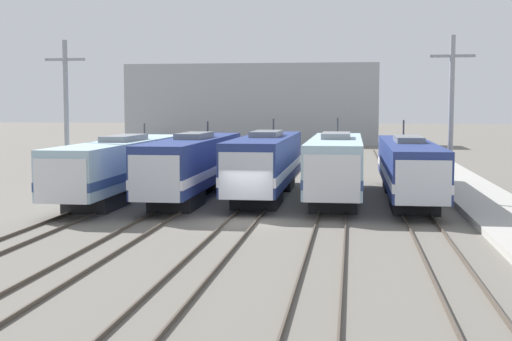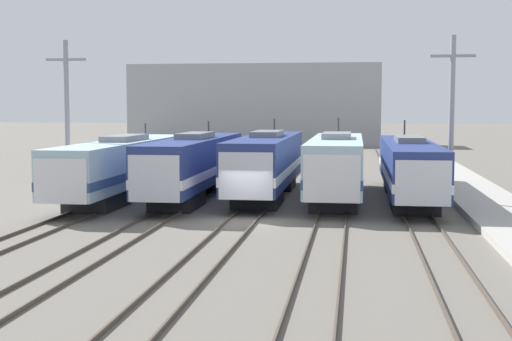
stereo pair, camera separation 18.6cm
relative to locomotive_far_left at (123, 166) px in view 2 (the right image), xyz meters
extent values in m
plane|color=#666059|center=(8.81, -8.13, -2.04)|extent=(400.00, 400.00, 0.00)
cube|color=#4C4238|center=(-0.72, -8.13, -1.96)|extent=(0.07, 120.00, 0.15)
cube|color=#4C4238|center=(0.72, -8.13, -1.96)|extent=(0.07, 120.00, 0.15)
cube|color=#4C4238|center=(3.69, -8.13, -1.96)|extent=(0.07, 120.00, 0.15)
cube|color=#4C4238|center=(5.12, -8.13, -1.96)|extent=(0.07, 120.00, 0.15)
cube|color=#4C4238|center=(8.09, -8.13, -1.96)|extent=(0.07, 120.00, 0.15)
cube|color=#4C4238|center=(9.52, -8.13, -1.96)|extent=(0.07, 120.00, 0.15)
cube|color=#4C4238|center=(12.49, -8.13, -1.96)|extent=(0.07, 120.00, 0.15)
cube|color=#4C4238|center=(13.93, -8.13, -1.96)|extent=(0.07, 120.00, 0.15)
cube|color=#4C4238|center=(16.90, -8.13, -1.96)|extent=(0.07, 120.00, 0.15)
cube|color=#4C4238|center=(18.33, -8.13, -1.96)|extent=(0.07, 120.00, 0.15)
cube|color=#232326|center=(0.00, -4.42, -1.56)|extent=(2.52, 4.39, 0.95)
cube|color=#232326|center=(0.00, 5.56, -1.56)|extent=(2.52, 4.39, 0.95)
cube|color=#9EBCCC|center=(0.00, 0.57, 0.23)|extent=(2.96, 19.96, 2.64)
cube|color=navy|center=(0.00, 0.57, -0.30)|extent=(3.00, 20.00, 0.47)
cube|color=silver|center=(0.00, -8.37, 0.03)|extent=(2.73, 2.29, 2.24)
cube|color=black|center=(0.00, -9.43, 0.53)|extent=(2.32, 0.08, 0.63)
cube|color=gray|center=(0.00, 0.57, 1.72)|extent=(1.63, 4.99, 0.35)
cylinder|color=#38383D|center=(0.00, 4.96, 2.04)|extent=(0.12, 0.12, 0.98)
cube|color=black|center=(4.40, -3.58, -1.56)|extent=(2.44, 4.07, 0.95)
cube|color=black|center=(4.40, 5.67, -1.56)|extent=(2.44, 4.07, 0.95)
cube|color=navy|center=(4.40, 1.04, 0.31)|extent=(2.87, 18.51, 2.80)
cube|color=silver|center=(4.40, 1.04, -0.25)|extent=(2.91, 18.55, 0.50)
cube|color=silver|center=(4.40, -7.08, 0.10)|extent=(2.64, 2.46, 2.38)
cube|color=black|center=(4.40, -8.23, 0.62)|extent=(2.24, 0.08, 0.67)
cube|color=slate|center=(4.40, 1.04, 1.88)|extent=(1.58, 4.63, 0.35)
cylinder|color=#38383D|center=(4.40, 5.12, 2.20)|extent=(0.12, 0.12, 0.98)
cube|color=black|center=(8.81, -2.22, -1.56)|extent=(2.60, 3.90, 0.95)
cube|color=black|center=(8.81, 6.64, -1.56)|extent=(2.60, 3.90, 0.95)
cube|color=navy|center=(8.81, 2.21, 0.36)|extent=(3.06, 17.72, 2.89)
cube|color=silver|center=(8.81, 2.21, -0.22)|extent=(3.10, 17.76, 0.52)
cube|color=silver|center=(8.81, -5.80, 0.14)|extent=(2.82, 1.89, 2.46)
cube|color=black|center=(8.81, -6.67, 0.68)|extent=(2.40, 0.08, 0.69)
cube|color=slate|center=(8.81, 2.21, 1.98)|extent=(1.69, 4.43, 0.35)
cylinder|color=#38383D|center=(8.81, 6.11, 2.33)|extent=(0.12, 0.12, 1.05)
cube|color=#232326|center=(13.21, -2.88, -1.56)|extent=(2.63, 3.74, 0.95)
cube|color=#232326|center=(13.21, 5.62, -1.56)|extent=(2.63, 3.74, 0.95)
cube|color=#9EBCCC|center=(13.21, 1.37, 0.33)|extent=(3.09, 17.00, 2.83)
cube|color=navy|center=(13.21, 1.37, -0.24)|extent=(3.13, 17.04, 0.51)
cube|color=silver|center=(13.21, -6.33, 0.12)|extent=(2.84, 1.80, 2.41)
cube|color=black|center=(13.21, -7.15, 0.64)|extent=(2.42, 0.08, 0.67)
cube|color=gray|center=(13.21, 1.37, 1.92)|extent=(1.70, 4.25, 0.35)
cylinder|color=#38383D|center=(13.21, 5.11, 2.34)|extent=(0.12, 0.12, 1.20)
cube|color=black|center=(17.61, -2.80, -1.56)|extent=(2.47, 4.31, 0.95)
cube|color=black|center=(17.61, 7.00, -1.56)|extent=(2.47, 4.31, 0.95)
cube|color=navy|center=(17.61, 2.10, 0.22)|extent=(2.90, 19.61, 2.61)
cube|color=silver|center=(17.61, 2.10, -0.31)|extent=(2.94, 19.65, 0.47)
cube|color=silver|center=(17.61, -6.60, 0.02)|extent=(2.67, 2.40, 2.22)
cube|color=black|center=(17.61, -7.72, 0.51)|extent=(2.27, 0.08, 0.62)
cube|color=slate|center=(17.61, 2.10, 1.70)|extent=(1.60, 4.90, 0.35)
cylinder|color=#38383D|center=(17.61, 6.41, 2.15)|extent=(0.12, 0.12, 1.25)
cylinder|color=gray|center=(-3.15, -0.94, 2.83)|extent=(0.30, 0.30, 9.74)
cube|color=gray|center=(-3.15, -0.94, 6.53)|extent=(2.50, 0.16, 0.16)
cylinder|color=gray|center=(19.74, -0.94, 2.83)|extent=(0.30, 0.30, 9.74)
cube|color=gray|center=(19.74, -0.94, 6.53)|extent=(2.50, 0.16, 0.16)
cube|color=#9EA3A8|center=(-1.00, 65.81, 3.96)|extent=(37.80, 9.12, 11.99)
camera|label=1|loc=(14.22, -42.59, 3.74)|focal=50.00mm
camera|label=2|loc=(14.40, -42.57, 3.74)|focal=50.00mm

